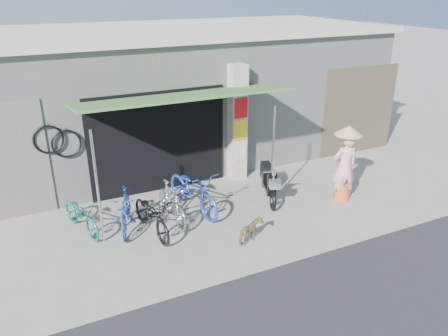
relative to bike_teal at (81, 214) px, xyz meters
name	(u,v)px	position (x,y,z in m)	size (l,w,h in m)	color
ground	(252,226)	(3.32, -1.33, -0.40)	(80.00, 80.00, 0.00)	#9A968B
bicycle_shop	(171,92)	(3.31, 3.76, 1.44)	(12.30, 5.30, 3.66)	#A3A9A1
shop_pillar	(237,123)	(4.17, 1.12, 1.10)	(0.42, 0.44, 3.00)	#BCB2A1
awning	(182,98)	(2.41, 0.30, 2.12)	(4.60, 1.88, 2.72)	#3A642D
neighbour_right	(359,111)	(8.32, 1.26, 0.90)	(2.60, 0.06, 2.60)	brown
bike_teal	(81,214)	(0.00, 0.00, 0.00)	(0.53, 1.51, 0.79)	#186D5A
bike_blue	(126,211)	(0.85, -0.32, 0.05)	(0.42, 1.47, 0.88)	#204394
bike_black	(152,215)	(1.30, -0.70, 0.03)	(0.57, 1.62, 0.85)	black
bike_silver	(171,203)	(1.83, -0.40, 0.06)	(0.43, 1.50, 0.90)	#B7B8BC
bike_navy	(193,190)	(2.44, -0.13, 0.11)	(0.67, 1.93, 1.02)	#22409F
street_dog	(250,232)	(2.96, -1.89, -0.15)	(0.27, 0.59, 0.50)	tan
moped	(268,181)	(4.30, -0.31, 0.04)	(0.77, 1.62, 0.96)	black
nun	(345,164)	(5.84, -1.15, 0.52)	(0.67, 0.64, 1.86)	#FFABB3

